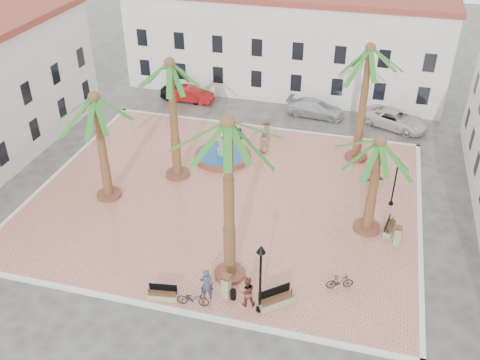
{
  "coord_description": "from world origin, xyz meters",
  "views": [
    {
      "loc": [
        8.97,
        -29.47,
        21.05
      ],
      "look_at": [
        1.0,
        0.0,
        1.6
      ],
      "focal_mm": 40.0,
      "sensor_mm": 36.0,
      "label": 1
    }
  ],
  "objects_px": {
    "cyclist_b": "(247,291)",
    "pedestrian_east": "(375,178)",
    "car_white": "(395,119)",
    "fountain": "(223,155)",
    "car_black": "(184,93)",
    "palm_e": "(378,154)",
    "bench_e": "(389,228)",
    "cyclist_a": "(207,284)",
    "bench_se": "(276,301)",
    "bicycle_b": "(340,282)",
    "palm_s": "(228,141)",
    "bollard_se": "(226,286)",
    "bench_s": "(163,295)",
    "lamppost_e": "(396,174)",
    "bicycle_a": "(193,298)",
    "bollard_e": "(397,236)",
    "palm_nw": "(171,77)",
    "palm_sw": "(96,110)",
    "litter_bin": "(233,294)",
    "car_silver": "(315,108)",
    "bollard_n": "(267,130)",
    "pedestrian_fountain_a": "(264,141)",
    "pedestrian_fountain_b": "(240,137)",
    "bench_ne": "(374,176)",
    "car_red": "(191,94)",
    "lamppost_s": "(261,268)",
    "pedestrian_north": "(175,116)"
  },
  "relations": [
    {
      "from": "bench_ne",
      "to": "bench_e",
      "type": "bearing_deg",
      "value": 158.1
    },
    {
      "from": "car_black",
      "to": "palm_e",
      "type": "bearing_deg",
      "value": -130.89
    },
    {
      "from": "pedestrian_east",
      "to": "bicycle_b",
      "type": "bearing_deg",
      "value": 18.25
    },
    {
      "from": "car_black",
      "to": "car_white",
      "type": "relative_size",
      "value": 0.79
    },
    {
      "from": "bollard_e",
      "to": "pedestrian_north",
      "type": "distance_m",
      "value": 22.29
    },
    {
      "from": "bench_e",
      "to": "pedestrian_fountain_b",
      "type": "xyz_separation_m",
      "value": [
        -12.06,
        8.41,
        0.56
      ]
    },
    {
      "from": "bench_se",
      "to": "car_black",
      "type": "xyz_separation_m",
      "value": [
        -14.07,
        24.11,
        0.3
      ]
    },
    {
      "from": "palm_nw",
      "to": "litter_bin",
      "type": "height_order",
      "value": "palm_nw"
    },
    {
      "from": "pedestrian_fountain_a",
      "to": "car_silver",
      "type": "height_order",
      "value": "pedestrian_fountain_a"
    },
    {
      "from": "pedestrian_east",
      "to": "bollard_n",
      "type": "bearing_deg",
      "value": -96.21
    },
    {
      "from": "cyclist_b",
      "to": "car_white",
      "type": "distance_m",
      "value": 24.81
    },
    {
      "from": "bench_se",
      "to": "pedestrian_east",
      "type": "distance_m",
      "value": 13.58
    },
    {
      "from": "pedestrian_fountain_a",
      "to": "car_red",
      "type": "bearing_deg",
      "value": 124.81
    },
    {
      "from": "fountain",
      "to": "bicycle_b",
      "type": "xyz_separation_m",
      "value": [
        10.31,
        -11.99,
        0.16
      ]
    },
    {
      "from": "cyclist_b",
      "to": "pedestrian_east",
      "type": "distance_m",
      "value": 14.45
    },
    {
      "from": "bollard_se",
      "to": "pedestrian_fountain_b",
      "type": "xyz_separation_m",
      "value": [
        -3.74,
        16.61,
        0.03
      ]
    },
    {
      "from": "fountain",
      "to": "bench_s",
      "type": "relative_size",
      "value": 2.58
    },
    {
      "from": "palm_e",
      "to": "lamppost_e",
      "type": "height_order",
      "value": "palm_e"
    },
    {
      "from": "car_black",
      "to": "bollard_e",
      "type": "bearing_deg",
      "value": -130.1
    },
    {
      "from": "litter_bin",
      "to": "car_silver",
      "type": "xyz_separation_m",
      "value": [
        0.86,
        24.08,
        0.28
      ]
    },
    {
      "from": "bollard_se",
      "to": "car_black",
      "type": "distance_m",
      "value": 26.75
    },
    {
      "from": "bollard_se",
      "to": "bollard_n",
      "type": "bearing_deg",
      "value": 95.94
    },
    {
      "from": "bollard_e",
      "to": "pedestrian_fountain_b",
      "type": "xyz_separation_m",
      "value": [
        -12.48,
        9.66,
        0.12
      ]
    },
    {
      "from": "cyclist_a",
      "to": "car_silver",
      "type": "distance_m",
      "value": 24.48
    },
    {
      "from": "fountain",
      "to": "palm_sw",
      "type": "xyz_separation_m",
      "value": [
        -6.12,
        -7.04,
        6.23
      ]
    },
    {
      "from": "pedestrian_fountain_a",
      "to": "pedestrian_fountain_b",
      "type": "height_order",
      "value": "pedestrian_fountain_a"
    },
    {
      "from": "palm_s",
      "to": "car_white",
      "type": "distance_m",
      "value": 24.79
    },
    {
      "from": "bollard_n",
      "to": "bench_ne",
      "type": "bearing_deg",
      "value": -24.53
    },
    {
      "from": "car_silver",
      "to": "car_white",
      "type": "bearing_deg",
      "value": -88.46
    },
    {
      "from": "car_white",
      "to": "fountain",
      "type": "bearing_deg",
      "value": 148.33
    },
    {
      "from": "palm_nw",
      "to": "palm_s",
      "type": "distance_m",
      "value": 11.52
    },
    {
      "from": "cyclist_a",
      "to": "pedestrian_north",
      "type": "xyz_separation_m",
      "value": [
        -9.13,
        19.18,
        -0.14
      ]
    },
    {
      "from": "car_black",
      "to": "cyclist_b",
      "type": "bearing_deg",
      "value": -152.27
    },
    {
      "from": "fountain",
      "to": "bicycle_b",
      "type": "height_order",
      "value": "fountain"
    },
    {
      "from": "bench_e",
      "to": "pedestrian_fountain_a",
      "type": "height_order",
      "value": "pedestrian_fountain_a"
    },
    {
      "from": "bollard_n",
      "to": "bicycle_a",
      "type": "relative_size",
      "value": 0.85
    },
    {
      "from": "palm_e",
      "to": "bicycle_a",
      "type": "relative_size",
      "value": 3.82
    },
    {
      "from": "palm_nw",
      "to": "palm_sw",
      "type": "height_order",
      "value": "palm_nw"
    },
    {
      "from": "palm_s",
      "to": "bench_se",
      "type": "distance_m",
      "value": 9.01
    },
    {
      "from": "bench_se",
      "to": "pedestrian_north",
      "type": "bearing_deg",
      "value": 83.98
    },
    {
      "from": "bench_e",
      "to": "cyclist_a",
      "type": "distance_m",
      "value": 12.66
    },
    {
      "from": "palm_sw",
      "to": "car_silver",
      "type": "relative_size",
      "value": 1.53
    },
    {
      "from": "litter_bin",
      "to": "pedestrian_fountain_b",
      "type": "bearing_deg",
      "value": 103.96
    },
    {
      "from": "palm_e",
      "to": "bench_se",
      "type": "xyz_separation_m",
      "value": [
        -4.23,
        -7.97,
        -5.16
      ]
    },
    {
      "from": "palm_sw",
      "to": "bench_ne",
      "type": "distance_m",
      "value": 20.03
    },
    {
      "from": "cyclist_a",
      "to": "fountain",
      "type": "bearing_deg",
      "value": -89.67
    },
    {
      "from": "palm_nw",
      "to": "palm_sw",
      "type": "distance_m",
      "value": 5.38
    },
    {
      "from": "palm_nw",
      "to": "car_white",
      "type": "relative_size",
      "value": 1.63
    },
    {
      "from": "bench_s",
      "to": "lamppost_e",
      "type": "height_order",
      "value": "lamppost_e"
    },
    {
      "from": "lamppost_s",
      "to": "car_silver",
      "type": "distance_m",
      "value": 24.65
    }
  ]
}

